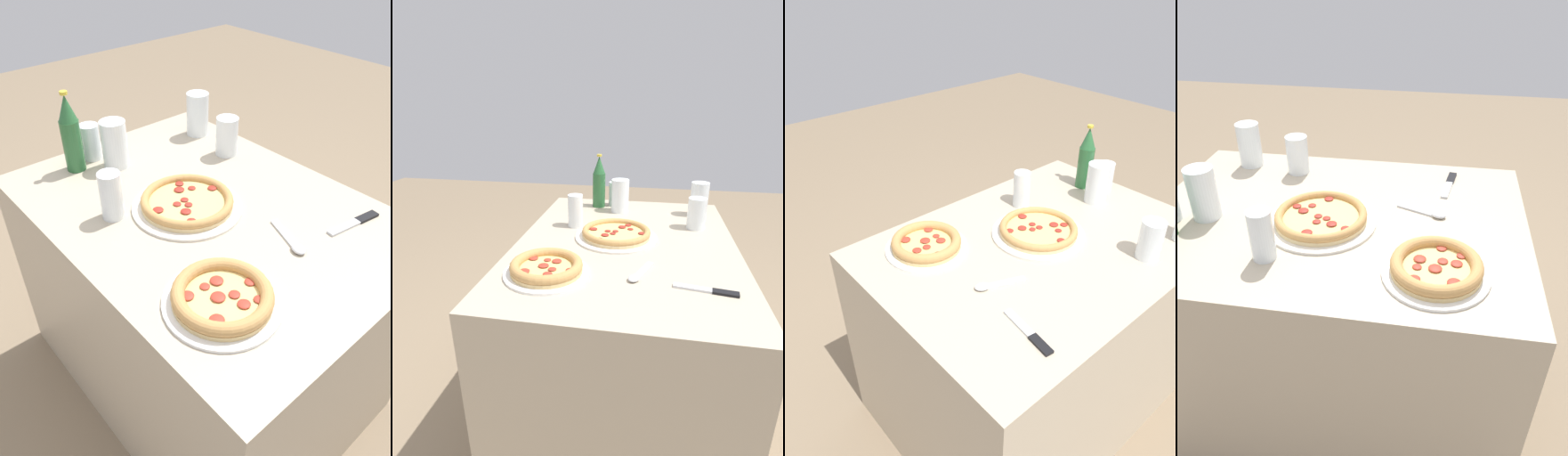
# 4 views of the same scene
# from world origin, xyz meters

# --- Properties ---
(ground_plane) EXTENTS (8.00, 8.00, 0.00)m
(ground_plane) POSITION_xyz_m (0.00, 0.00, 0.00)
(ground_plane) COLOR #847056
(table) EXTENTS (1.13, 0.82, 0.77)m
(table) POSITION_xyz_m (0.00, 0.00, 0.38)
(table) COLOR #B7A88E
(table) RESTS_ON ground_plane
(pizza_pepperoni) EXTENTS (0.27, 0.27, 0.05)m
(pizza_pepperoni) POSITION_xyz_m (-0.31, 0.22, 0.79)
(pizza_pepperoni) COLOR white
(pizza_pepperoni) RESTS_ON table
(pizza_veggie) EXTENTS (0.32, 0.32, 0.04)m
(pizza_veggie) POSITION_xyz_m (0.03, 0.04, 0.78)
(pizza_veggie) COLOR silver
(pizza_veggie) RESTS_ON table
(glass_cola) EXTENTS (0.07, 0.07, 0.13)m
(glass_cola) POSITION_xyz_m (0.19, -0.27, 0.83)
(glass_cola) COLOR white
(glass_cola) RESTS_ON table
(glass_iced_tea) EXTENTS (0.06, 0.06, 0.12)m
(glass_iced_tea) POSITION_xyz_m (0.47, 0.09, 0.82)
(glass_iced_tea) COLOR white
(glass_iced_tea) RESTS_ON table
(glass_lemonade) EXTENTS (0.06, 0.06, 0.14)m
(glass_lemonade) POSITION_xyz_m (0.13, 0.22, 0.83)
(glass_lemonade) COLOR white
(glass_lemonade) RESTS_ON table
(glass_water) EXTENTS (0.08, 0.08, 0.16)m
(glass_water) POSITION_xyz_m (0.37, 0.06, 0.84)
(glass_water) COLOR white
(glass_water) RESTS_ON table
(glass_red_wine) EXTENTS (0.08, 0.08, 0.15)m
(glass_red_wine) POSITION_xyz_m (0.38, -0.30, 0.83)
(glass_red_wine) COLOR white
(glass_red_wine) RESTS_ON table
(beer_bottle) EXTENTS (0.06, 0.06, 0.26)m
(beer_bottle) POSITION_xyz_m (0.44, 0.17, 0.89)
(beer_bottle) COLOR #286033
(beer_bottle) RESTS_ON table
(knife) EXTENTS (0.05, 0.18, 0.01)m
(knife) POSITION_xyz_m (-0.33, -0.26, 0.77)
(knife) COLOR black
(knife) RESTS_ON table
(spoon) EXTENTS (0.16, 0.08, 0.02)m
(spoon) POSITION_xyz_m (-0.28, -0.06, 0.77)
(spoon) COLOR silver
(spoon) RESTS_ON table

